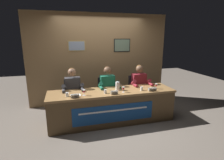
{
  "coord_description": "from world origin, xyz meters",
  "views": [
    {
      "loc": [
        -1.02,
        -3.74,
        1.94
      ],
      "look_at": [
        0.0,
        0.0,
        0.99
      ],
      "focal_mm": 28.3,
      "sensor_mm": 36.0,
      "label": 1
    }
  ],
  "objects_px": {
    "nameplate_right": "(152,89)",
    "chair_right": "(137,93)",
    "water_pitcher_central": "(118,86)",
    "chair_left": "(73,98)",
    "nameplate_center": "(114,92)",
    "chair_center": "(106,95)",
    "water_cup_left": "(67,95)",
    "document_stack_left": "(76,95)",
    "panelist_left": "(73,90)",
    "panelist_right": "(140,85)",
    "nameplate_left": "(75,96)",
    "juice_glass_left": "(84,92)",
    "panelist_center": "(108,87)",
    "water_cup_right": "(142,89)",
    "conference_table": "(113,102)",
    "water_cup_center": "(105,92)",
    "juice_glass_right": "(156,85)",
    "juice_glass_center": "(123,88)"
  },
  "relations": [
    {
      "from": "document_stack_left",
      "to": "juice_glass_right",
      "type": "bearing_deg",
      "value": 0.54
    },
    {
      "from": "panelist_left",
      "to": "chair_center",
      "type": "relative_size",
      "value": 1.36
    },
    {
      "from": "juice_glass_left",
      "to": "nameplate_center",
      "type": "relative_size",
      "value": 0.76
    },
    {
      "from": "panelist_center",
      "to": "conference_table",
      "type": "bearing_deg",
      "value": -90.15
    },
    {
      "from": "nameplate_left",
      "to": "water_cup_left",
      "type": "xyz_separation_m",
      "value": [
        -0.15,
        0.13,
        -0.0
      ]
    },
    {
      "from": "water_cup_left",
      "to": "nameplate_center",
      "type": "distance_m",
      "value": 0.99
    },
    {
      "from": "panelist_center",
      "to": "chair_center",
      "type": "bearing_deg",
      "value": 90.0
    },
    {
      "from": "document_stack_left",
      "to": "water_pitcher_central",
      "type": "bearing_deg",
      "value": 9.76
    },
    {
      "from": "juice_glass_center",
      "to": "chair_right",
      "type": "relative_size",
      "value": 0.14
    },
    {
      "from": "nameplate_right",
      "to": "chair_right",
      "type": "bearing_deg",
      "value": 91.4
    },
    {
      "from": "chair_right",
      "to": "nameplate_right",
      "type": "bearing_deg",
      "value": -88.6
    },
    {
      "from": "conference_table",
      "to": "chair_left",
      "type": "distance_m",
      "value": 1.09
    },
    {
      "from": "panelist_right",
      "to": "document_stack_left",
      "type": "height_order",
      "value": "panelist_right"
    },
    {
      "from": "nameplate_center",
      "to": "nameplate_left",
      "type": "bearing_deg",
      "value": -179.01
    },
    {
      "from": "nameplate_left",
      "to": "panelist_right",
      "type": "relative_size",
      "value": 0.13
    },
    {
      "from": "chair_left",
      "to": "panelist_right",
      "type": "height_order",
      "value": "panelist_right"
    },
    {
      "from": "document_stack_left",
      "to": "chair_center",
      "type": "bearing_deg",
      "value": 40.61
    },
    {
      "from": "panelist_right",
      "to": "nameplate_right",
      "type": "relative_size",
      "value": 6.26
    },
    {
      "from": "water_pitcher_central",
      "to": "chair_center",
      "type": "bearing_deg",
      "value": 104.56
    },
    {
      "from": "chair_left",
      "to": "water_pitcher_central",
      "type": "distance_m",
      "value": 1.21
    },
    {
      "from": "chair_center",
      "to": "document_stack_left",
      "type": "bearing_deg",
      "value": -139.39
    },
    {
      "from": "juice_glass_left",
      "to": "juice_glass_center",
      "type": "distance_m",
      "value": 0.87
    },
    {
      "from": "nameplate_center",
      "to": "water_cup_center",
      "type": "height_order",
      "value": "water_cup_center"
    },
    {
      "from": "panelist_right",
      "to": "chair_center",
      "type": "bearing_deg",
      "value": 166.9
    },
    {
      "from": "panelist_left",
      "to": "water_cup_left",
      "type": "relative_size",
      "value": 14.59
    },
    {
      "from": "juice_glass_center",
      "to": "juice_glass_right",
      "type": "height_order",
      "value": "same"
    },
    {
      "from": "panelist_center",
      "to": "water_cup_right",
      "type": "height_order",
      "value": "panelist_center"
    },
    {
      "from": "chair_left",
      "to": "juice_glass_left",
      "type": "distance_m",
      "value": 0.86
    },
    {
      "from": "nameplate_left",
      "to": "nameplate_right",
      "type": "bearing_deg",
      "value": 0.53
    },
    {
      "from": "nameplate_right",
      "to": "water_cup_center",
      "type": "bearing_deg",
      "value": 174.35
    },
    {
      "from": "nameplate_right",
      "to": "water_pitcher_central",
      "type": "distance_m",
      "value": 0.8
    },
    {
      "from": "nameplate_left",
      "to": "chair_right",
      "type": "xyz_separation_m",
      "value": [
        1.71,
        0.85,
        -0.34
      ]
    },
    {
      "from": "panelist_left",
      "to": "panelist_right",
      "type": "bearing_deg",
      "value": 0.0
    },
    {
      "from": "water_cup_left",
      "to": "water_cup_center",
      "type": "xyz_separation_m",
      "value": [
        0.81,
        -0.01,
        0.0
      ]
    },
    {
      "from": "chair_left",
      "to": "nameplate_center",
      "type": "xyz_separation_m",
      "value": [
        0.84,
        -0.84,
        0.34
      ]
    },
    {
      "from": "conference_table",
      "to": "panelist_left",
      "type": "bearing_deg",
      "value": 151.22
    },
    {
      "from": "panelist_center",
      "to": "panelist_right",
      "type": "relative_size",
      "value": 1.0
    },
    {
      "from": "chair_center",
      "to": "water_pitcher_central",
      "type": "height_order",
      "value": "water_pitcher_central"
    },
    {
      "from": "nameplate_center",
      "to": "juice_glass_right",
      "type": "xyz_separation_m",
      "value": [
        1.07,
        0.14,
        0.05
      ]
    },
    {
      "from": "juice_glass_right",
      "to": "water_pitcher_central",
      "type": "height_order",
      "value": "water_pitcher_central"
    },
    {
      "from": "chair_left",
      "to": "panelist_right",
      "type": "bearing_deg",
      "value": -6.64
    },
    {
      "from": "chair_center",
      "to": "water_cup_right",
      "type": "xyz_separation_m",
      "value": [
        0.66,
        -0.73,
        0.34
      ]
    },
    {
      "from": "juice_glass_left",
      "to": "chair_left",
      "type": "bearing_deg",
      "value": 105.09
    },
    {
      "from": "chair_left",
      "to": "chair_center",
      "type": "xyz_separation_m",
      "value": [
        0.86,
        0.0,
        0.0
      ]
    },
    {
      "from": "nameplate_left",
      "to": "juice_glass_center",
      "type": "bearing_deg",
      "value": 5.61
    },
    {
      "from": "panelist_center",
      "to": "chair_left",
      "type": "bearing_deg",
      "value": 166.9
    },
    {
      "from": "panelist_center",
      "to": "chair_right",
      "type": "xyz_separation_m",
      "value": [
        0.86,
        0.2,
        -0.28
      ]
    },
    {
      "from": "juice_glass_left",
      "to": "water_cup_center",
      "type": "distance_m",
      "value": 0.46
    },
    {
      "from": "conference_table",
      "to": "chair_left",
      "type": "relative_size",
      "value": 3.15
    },
    {
      "from": "juice_glass_left",
      "to": "water_cup_center",
      "type": "relative_size",
      "value": 1.46
    }
  ]
}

